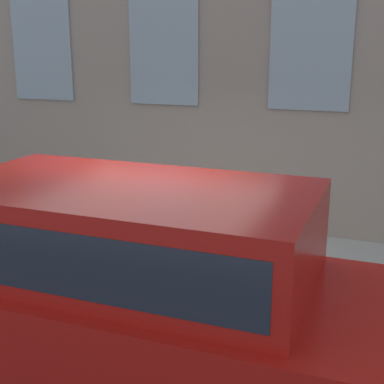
% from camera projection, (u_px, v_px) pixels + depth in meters
% --- Properties ---
extents(ground_plane, '(80.00, 80.00, 0.00)m').
position_uv_depth(ground_plane, '(153.00, 315.00, 6.21)').
color(ground_plane, '#47474C').
extents(sidewalk, '(3.03, 60.00, 0.15)m').
position_uv_depth(sidewalk, '(198.00, 262.00, 7.56)').
color(sidewalk, '#9E9B93').
rests_on(sidewalk, ground_plane).
extents(fire_hydrant, '(0.33, 0.44, 0.73)m').
position_uv_depth(fire_hydrant, '(207.00, 258.00, 6.53)').
color(fire_hydrant, gold).
rests_on(fire_hydrant, sidewalk).
extents(person, '(0.32, 0.21, 1.34)m').
position_uv_depth(person, '(177.00, 213.00, 6.88)').
color(person, '#726651').
rests_on(person, sidewalk).
extents(parked_truck_red_near, '(1.91, 4.98, 1.92)m').
position_uv_depth(parked_truck_red_near, '(122.00, 276.00, 4.62)').
color(parked_truck_red_near, black).
rests_on(parked_truck_red_near, ground_plane).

